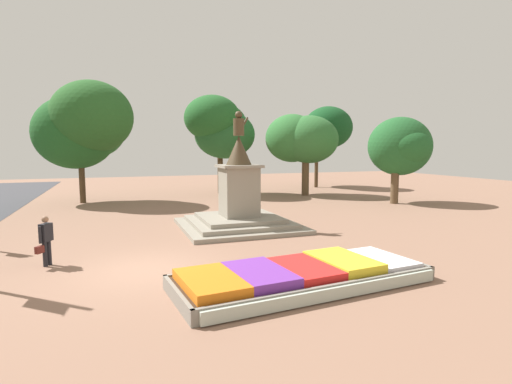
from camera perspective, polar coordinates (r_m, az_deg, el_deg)
name	(u,v)px	position (r m, az deg, el deg)	size (l,w,h in m)	color
ground_plane	(145,270)	(12.59, -15.64, -10.70)	(82.02, 82.02, 0.00)	#8C6651
flower_planter	(301,276)	(10.86, 6.48, -11.85)	(7.15, 3.32, 0.58)	#38281C
statue_monument	(239,205)	(18.20, -2.43, -1.81)	(5.19, 5.19, 5.27)	gray
pedestrian_with_handbag	(46,238)	(13.92, -27.84, -5.89)	(0.48, 0.65, 1.56)	black
park_tree_far_left	(220,127)	(31.73, -5.15, 9.21)	(5.59, 4.86, 7.67)	#4C3823
park_tree_behind_statue	(323,132)	(37.92, 9.52, 8.40)	(4.67, 5.79, 7.41)	#4C3823
park_tree_far_right	(303,139)	(31.13, 6.78, 7.54)	(5.39, 5.10, 6.24)	brown
park_tree_street_side	(86,125)	(28.82, -23.13, 8.81)	(6.34, 5.85, 7.97)	#4C3823
park_tree_mid_canopy	(402,147)	(28.03, 20.10, 6.10)	(4.32, 3.99, 5.67)	brown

